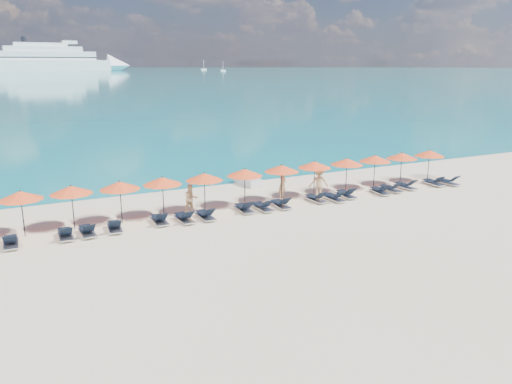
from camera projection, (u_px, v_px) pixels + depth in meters
name	position (u px, v px, depth m)	size (l,w,h in m)	color
ground	(282.00, 228.00, 25.15)	(1400.00, 1400.00, 0.00)	beige
sea	(15.00, 70.00, 598.39)	(1600.00, 1300.00, 0.01)	#1FA9B2
cruise_ship	(62.00, 61.00, 540.91)	(151.77, 34.59, 41.89)	white
sailboat_near	(204.00, 69.00, 617.15)	(6.71, 2.24, 12.30)	white
sailboat_far	(223.00, 70.00, 533.01)	(5.69, 1.90, 10.43)	white
jetski	(247.00, 180.00, 34.09)	(1.13, 2.41, 0.83)	silver
beachgoer_a	(283.00, 184.00, 30.45)	(0.68, 0.45, 1.87)	#DCAB75
beachgoer_b	(191.00, 199.00, 27.33)	(0.82, 0.47, 1.68)	#DCAB75
beachgoer_c	(319.00, 182.00, 30.78)	(1.22, 0.57, 1.90)	#DCAB75
umbrella_1	(20.00, 196.00, 23.54)	(2.10, 2.10, 2.28)	black
umbrella_2	(71.00, 190.00, 24.59)	(2.10, 2.10, 2.28)	black
umbrella_3	(120.00, 185.00, 25.49)	(2.10, 2.10, 2.28)	black
umbrella_4	(162.00, 181.00, 26.46)	(2.10, 2.10, 2.28)	black
umbrella_5	(204.00, 177.00, 27.41)	(2.10, 2.10, 2.28)	black
umbrella_6	(245.00, 172.00, 28.52)	(2.10, 2.10, 2.28)	black
umbrella_7	(282.00, 168.00, 29.63)	(2.10, 2.10, 2.28)	black
umbrella_8	(315.00, 165.00, 30.70)	(2.10, 2.10, 2.28)	black
umbrella_9	(347.00, 162.00, 31.63)	(2.10, 2.10, 2.28)	black
umbrella_10	(375.00, 159.00, 32.70)	(2.10, 2.10, 2.28)	black
umbrella_11	(402.00, 156.00, 33.67)	(2.10, 2.10, 2.28)	black
umbrella_12	(430.00, 153.00, 34.61)	(2.10, 2.10, 2.28)	black
lounger_2	(10.00, 242.00, 22.58)	(0.64, 1.71, 0.66)	silver
lounger_3	(65.00, 234.00, 23.63)	(0.63, 1.70, 0.66)	silver
lounger_4	(87.00, 231.00, 24.06)	(0.70, 1.73, 0.66)	silver
lounger_5	(115.00, 226.00, 24.70)	(0.77, 1.75, 0.66)	silver
lounger_6	(160.00, 219.00, 25.82)	(0.67, 1.72, 0.66)	silver
lounger_7	(184.00, 218.00, 26.10)	(0.72, 1.73, 0.66)	silver
lounger_8	(205.00, 215.00, 26.58)	(0.67, 1.72, 0.66)	silver
lounger_9	(244.00, 208.00, 27.87)	(0.68, 1.72, 0.66)	silver
lounger_10	(263.00, 206.00, 28.15)	(0.70, 1.73, 0.66)	silver
lounger_11	(281.00, 204.00, 28.67)	(0.69, 1.72, 0.66)	silver
lounger_12	(316.00, 198.00, 29.88)	(0.71, 1.73, 0.66)	silver
lounger_13	(334.00, 197.00, 30.11)	(0.65, 1.71, 0.66)	silver
lounger_14	(346.00, 194.00, 30.87)	(0.76, 1.75, 0.66)	silver
lounger_15	(380.00, 191.00, 31.66)	(0.79, 1.76, 0.66)	silver
lounger_16	(391.00, 188.00, 32.26)	(0.77, 1.75, 0.66)	silver
lounger_17	(405.00, 186.00, 32.96)	(0.71, 1.73, 0.66)	silver
lounger_18	(433.00, 182.00, 33.93)	(0.71, 1.73, 0.66)	silver
lounger_19	(448.00, 181.00, 34.09)	(0.76, 1.75, 0.66)	silver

